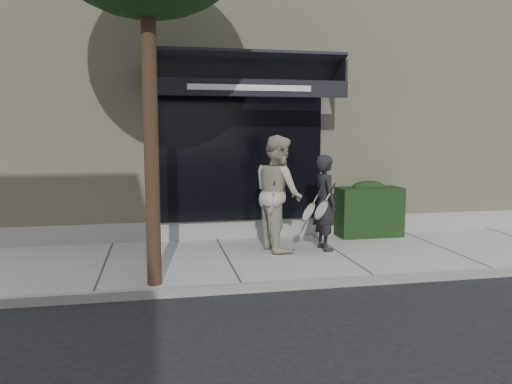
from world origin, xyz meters
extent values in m
plane|color=black|center=(0.00, 0.00, 0.00)|extent=(80.00, 80.00, 0.00)
cube|color=#9B9C97|center=(0.00, 0.00, 0.06)|extent=(20.00, 3.00, 0.12)
cube|color=gray|center=(0.00, -1.55, 0.07)|extent=(20.00, 0.10, 0.14)
cube|color=#BAB28E|center=(0.00, 5.00, 2.75)|extent=(14.00, 7.00, 5.50)
cube|color=gray|center=(0.00, 1.70, 0.25)|extent=(14.02, 0.42, 0.50)
cube|color=black|center=(-1.50, 1.55, 1.80)|extent=(3.20, 0.30, 2.60)
cube|color=gray|center=(-3.10, 1.70, 1.80)|extent=(0.08, 0.40, 2.60)
cube|color=gray|center=(0.10, 1.70, 1.80)|extent=(0.08, 0.40, 2.60)
cube|color=gray|center=(-1.50, 1.70, 3.14)|extent=(3.36, 0.40, 0.12)
cube|color=black|center=(-1.50, 1.00, 3.40)|extent=(3.60, 1.03, 0.55)
cube|color=black|center=(-1.50, 0.50, 3.01)|extent=(3.60, 0.05, 0.30)
cube|color=white|center=(-1.50, 0.47, 3.01)|extent=(2.20, 0.01, 0.10)
cube|color=black|center=(-3.28, 1.00, 3.32)|extent=(0.04, 1.00, 0.45)
cube|color=black|center=(0.28, 1.00, 3.32)|extent=(0.04, 1.00, 0.45)
cube|color=black|center=(1.10, 1.25, 0.62)|extent=(1.30, 0.70, 1.00)
ellipsoid|color=black|center=(1.10, 1.25, 1.12)|extent=(0.71, 0.38, 0.27)
cylinder|color=black|center=(-3.20, -1.30, 2.40)|extent=(0.20, 0.20, 4.80)
imported|color=black|center=(-0.18, 0.24, 0.98)|extent=(0.45, 0.65, 1.72)
torus|color=silver|center=(-0.38, -0.14, 0.91)|extent=(0.22, 0.33, 0.27)
cylinder|color=silver|center=(-0.38, -0.14, 0.91)|extent=(0.18, 0.29, 0.23)
cylinder|color=silver|center=(-0.38, -0.14, 0.91)|extent=(0.17, 0.05, 0.11)
cylinder|color=black|center=(-0.38, -0.14, 0.91)|extent=(0.19, 0.06, 0.13)
torus|color=silver|center=(-0.61, -0.14, 0.88)|extent=(0.20, 0.32, 0.27)
cylinder|color=silver|center=(-0.61, -0.14, 0.88)|extent=(0.16, 0.28, 0.24)
cylinder|color=silver|center=(-0.61, -0.14, 0.88)|extent=(0.17, 0.03, 0.11)
cylinder|color=black|center=(-0.61, -0.14, 0.88)|extent=(0.19, 0.05, 0.13)
imported|color=#B3A88F|center=(-1.01, 0.40, 1.15)|extent=(0.95, 1.13, 2.07)
torus|color=silver|center=(-1.21, 0.11, 1.01)|extent=(0.12, 0.31, 0.30)
cylinder|color=silver|center=(-1.21, 0.11, 1.01)|extent=(0.09, 0.27, 0.27)
cylinder|color=silver|center=(-1.21, 0.11, 1.01)|extent=(0.18, 0.05, 0.05)
cylinder|color=black|center=(-1.21, 0.11, 1.01)|extent=(0.20, 0.06, 0.07)
camera|label=1|loc=(-3.12, -8.23, 2.23)|focal=35.00mm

